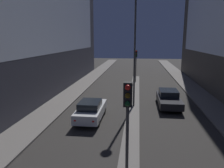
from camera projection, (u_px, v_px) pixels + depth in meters
The scene contains 6 objects.
median_strip at pixel (134, 104), 20.50m from camera, with size 1.05×31.04×0.11m.
traffic_light_near at pixel (128, 114), 8.03m from camera, with size 0.32×0.42×4.45m.
traffic_light_mid at pixel (136, 59), 30.22m from camera, with size 0.32×0.42×4.45m.
street_lamp at pixel (135, 24), 18.52m from camera, with size 0.64×0.64×9.91m.
car_left_lane at pixel (91, 110), 16.64m from camera, with size 1.79×4.46×1.53m.
car_right_lane at pixel (169, 98), 19.95m from camera, with size 1.91×4.74×1.48m.
Camera 1 is at (0.36, -3.27, 6.09)m, focal length 35.00 mm.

